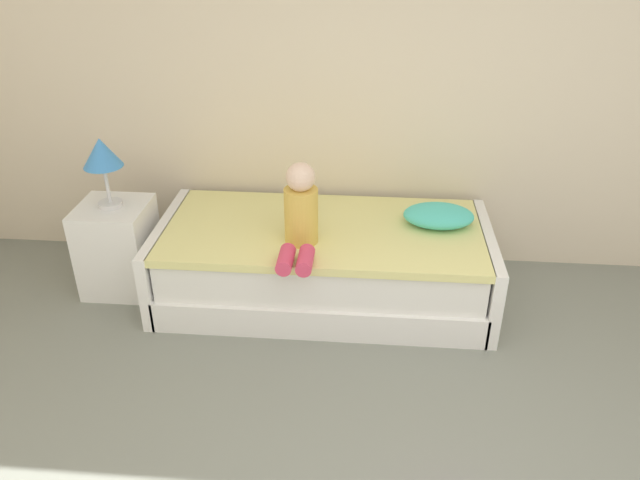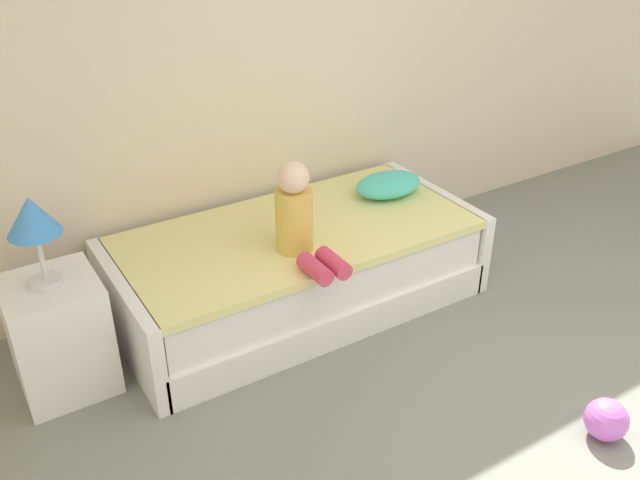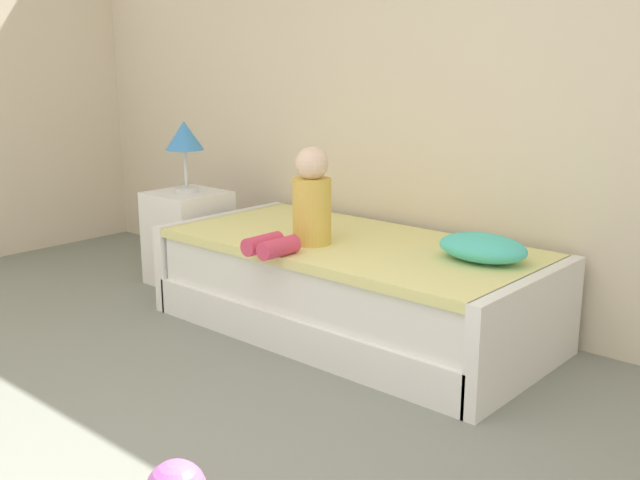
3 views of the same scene
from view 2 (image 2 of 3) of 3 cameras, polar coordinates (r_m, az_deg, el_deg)
The scene contains 7 objects.
wall_rear at distance 4.35m, azimuth 1.45°, elevation 17.47°, with size 7.20×0.10×2.90m, color beige.
bed at distance 4.00m, azimuth -1.88°, elevation -2.30°, with size 2.11×1.00×0.50m.
nightstand at distance 3.61m, azimuth -20.85°, elevation -7.42°, with size 0.44×0.44×0.60m, color white.
table_lamp at distance 3.29m, azimuth -22.79°, elevation 1.53°, with size 0.24×0.24×0.45m.
child_figure at distance 3.55m, azimuth -1.79°, elevation 1.83°, with size 0.20×0.51×0.50m.
pillow at distance 4.28m, azimuth 5.72°, elevation 4.61°, with size 0.44×0.30×0.13m, color #4CCCBC.
toy_ball at distance 3.49m, azimuth 22.72°, elevation -13.62°, with size 0.20×0.20×0.20m, color #CC66D8.
Camera 2 is at (-2.33, -0.96, 2.35)m, focal length 38.47 mm.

